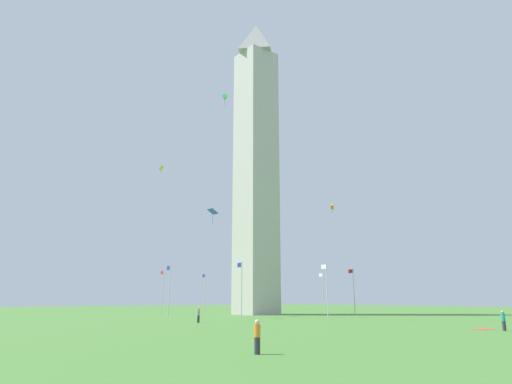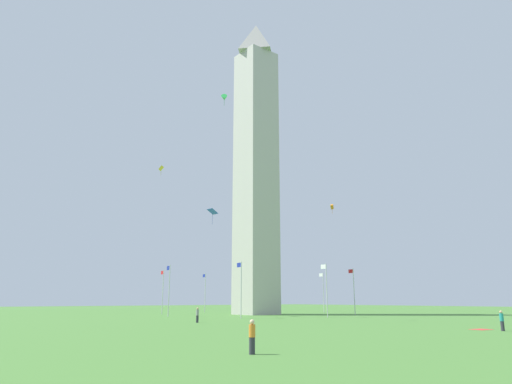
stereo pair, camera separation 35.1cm
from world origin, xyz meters
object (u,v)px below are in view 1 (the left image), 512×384
flagpole_se (241,287)px  flagpole_s (327,288)px  flagpole_n (205,291)px  kite_green_delta (225,98)px  flagpole_ne (163,290)px  picnic_blanket_near_first_person (483,329)px  kite_yellow_box (161,168)px  flagpole_w (323,291)px  kite_orange_box (332,207)px  person_teal_shirt (504,321)px  obelisk_monument (256,159)px  kite_blue_diamond (213,212)px  flagpole_nw (265,291)px  flagpole_sw (354,289)px  person_gray_shirt (198,315)px  flagpole_e (169,288)px  person_orange_shirt (257,337)px

flagpole_se → flagpole_s: 13.20m
flagpole_n → kite_green_delta: kite_green_delta is taller
flagpole_ne → picnic_blanket_near_first_person: 57.40m
kite_yellow_box → picnic_blanket_near_first_person: size_ratio=0.91×
flagpole_w → kite_green_delta: 46.65m
flagpole_s → flagpole_w: size_ratio=1.00×
kite_yellow_box → kite_orange_box: bearing=-114.5°
person_teal_shirt → kite_orange_box: (33.70, -16.37, 17.24)m
obelisk_monument → picnic_blanket_near_first_person: 54.21m
picnic_blanket_near_first_person → flagpole_se: bearing=4.4°
flagpole_ne → kite_orange_box: size_ratio=4.89×
flagpole_ne → kite_yellow_box: kite_yellow_box is taller
kite_blue_diamond → flagpole_ne: bearing=4.2°
flagpole_nw → flagpole_sw: bearing=180.0°
kite_green_delta → person_gray_shirt: bearing=120.4°
flagpole_nw → kite_green_delta: 48.78m
obelisk_monument → flagpole_w: (0.06, -17.25, -24.43)m
obelisk_monument → flagpole_n: 29.94m
picnic_blanket_near_first_person → person_gray_shirt: bearing=27.4°
flagpole_nw → kite_yellow_box: kite_yellow_box is taller
kite_green_delta → kite_blue_diamond: bearing=-27.4°
kite_yellow_box → person_teal_shirt: bearing=-167.6°
flagpole_se → flagpole_sw: 24.39m
obelisk_monument → flagpole_w: bearing=-89.8°
flagpole_se → flagpole_nw: same height
flagpole_s → picnic_blanket_near_first_person: 29.69m
flagpole_n → kite_blue_diamond: 25.90m
person_teal_shirt → person_gray_shirt: size_ratio=0.99×
flagpole_e → picnic_blanket_near_first_person: bearing=-170.5°
flagpole_n → flagpole_w: size_ratio=1.00×
person_teal_shirt → kite_blue_diamond: (44.58, 0.90, 16.00)m
flagpole_e → flagpole_nw: bearing=-67.5°
flagpole_ne → kite_blue_diamond: kite_blue_diamond is taller
kite_blue_diamond → flagpole_e: bearing=67.6°
picnic_blanket_near_first_person → flagpole_ne: bearing=2.5°
kite_yellow_box → flagpole_e: bearing=-65.3°
flagpole_s → kite_orange_box: 15.52m
flagpole_w → flagpole_nw: same height
person_orange_shirt → kite_yellow_box: size_ratio=1.00×
flagpole_n → flagpole_w: same height
flagpole_s → flagpole_sw: size_ratio=1.00×
flagpole_se → flagpole_e: bearing=22.5°
obelisk_monument → flagpole_se: size_ratio=7.26×
kite_blue_diamond → picnic_blanket_near_first_person: kite_blue_diamond is taller
obelisk_monument → person_teal_shirt: (-47.05, 10.21, -27.94)m
flagpole_n → kite_green_delta: 45.83m
flagpole_nw → person_teal_shirt: bearing=159.3°
flagpole_se → flagpole_sw: bearing=-90.0°
kite_orange_box → flagpole_n: bearing=11.3°
flagpole_s → kite_blue_diamond: kite_blue_diamond is taller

